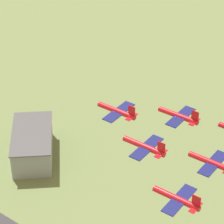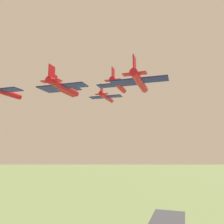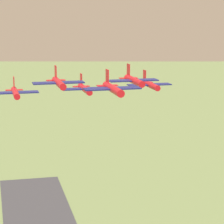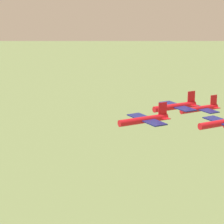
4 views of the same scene
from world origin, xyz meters
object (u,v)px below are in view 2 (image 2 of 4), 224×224
jet_2 (118,85)px  jet_4 (63,87)px  jet_0 (106,97)px  jet_5 (139,81)px  jet_3 (1,91)px  jet_1 (63,90)px

jet_2 → jet_4: size_ratio=1.00×
jet_0 → jet_5: bearing=-59.5°
jet_2 → jet_3: size_ratio=1.00×
jet_4 → jet_5: jet_4 is taller
jet_2 → jet_0: bearing=120.5°
jet_3 → jet_5: bearing=-0.0°
jet_0 → jet_1: (-13.60, -4.62, -0.50)m
jet_1 → jet_5: size_ratio=1.00×
jet_1 → jet_2: size_ratio=1.00×
jet_0 → jet_4: (-16.17, -18.76, -3.69)m
jet_0 → jet_3: bearing=-120.5°
jet_0 → jet_1: size_ratio=1.00×
jet_1 → jet_4: (-2.57, -14.13, -3.20)m
jet_1 → jet_4: size_ratio=1.00×
jet_0 → jet_2: bearing=-59.5°
jet_1 → jet_2: bearing=-0.0°
jet_2 → jet_3: bearing=-150.5°
jet_1 → jet_0: bearing=59.5°
jet_0 → jet_4: size_ratio=1.00×
jet_4 → jet_5: (11.03, -9.51, -0.27)m
jet_0 → jet_1: 14.37m
jet_0 → jet_5: size_ratio=1.00×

